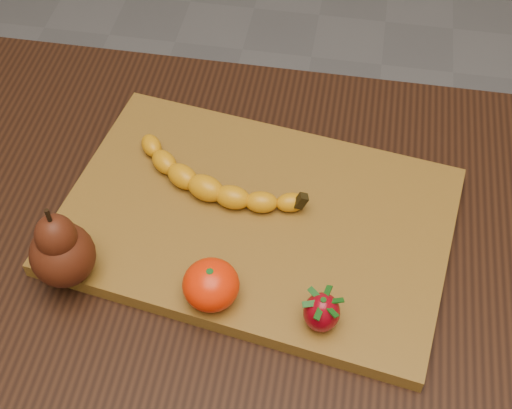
% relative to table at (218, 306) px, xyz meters
% --- Properties ---
extents(table, '(1.00, 0.70, 0.76)m').
position_rel_table_xyz_m(table, '(0.00, 0.00, 0.00)').
color(table, black).
rests_on(table, ground).
extents(cutting_board, '(0.49, 0.36, 0.02)m').
position_rel_table_xyz_m(cutting_board, '(0.04, 0.06, 0.11)').
color(cutting_board, brown).
rests_on(cutting_board, table).
extents(banana, '(0.20, 0.11, 0.03)m').
position_rel_table_xyz_m(banana, '(-0.03, 0.08, 0.13)').
color(banana, orange).
rests_on(banana, cutting_board).
extents(pear, '(0.09, 0.09, 0.11)m').
position_rel_table_xyz_m(pear, '(-0.15, -0.05, 0.17)').
color(pear, '#461A0B').
rests_on(pear, cutting_board).
extents(mandarin, '(0.07, 0.07, 0.05)m').
position_rel_table_xyz_m(mandarin, '(0.01, -0.06, 0.14)').
color(mandarin, red).
rests_on(mandarin, cutting_board).
extents(strawberry, '(0.05, 0.05, 0.05)m').
position_rel_table_xyz_m(strawberry, '(0.13, -0.07, 0.14)').
color(strawberry, maroon).
rests_on(strawberry, cutting_board).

